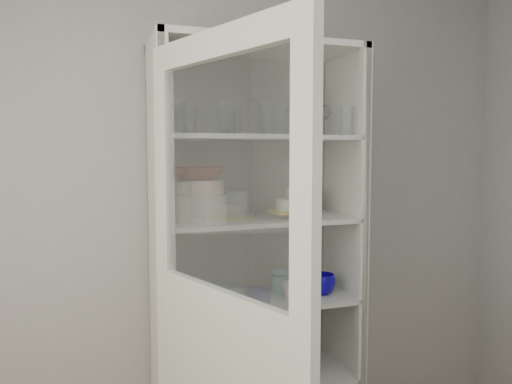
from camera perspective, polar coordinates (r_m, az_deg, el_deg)
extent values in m
cube|color=#ACABA6|center=(2.61, -5.76, -1.62)|extent=(3.60, 0.02, 2.60)
cube|color=silver|center=(2.39, -11.21, -8.37)|extent=(0.03, 0.45, 2.10)
cube|color=silver|center=(2.69, 9.91, -6.89)|extent=(0.03, 0.45, 2.10)
cube|color=gray|center=(2.69, -1.46, -6.82)|extent=(1.00, 0.03, 2.10)
cube|color=silver|center=(2.49, 0.00, 16.26)|extent=(1.00, 0.45, 0.03)
cube|color=silver|center=(2.67, 0.11, -20.45)|extent=(0.94, 0.42, 0.02)
cube|color=silver|center=(2.53, 0.11, -12.22)|extent=(0.94, 0.42, 0.02)
cube|color=silver|center=(2.45, 0.11, -3.21)|extent=(0.94, 0.42, 0.02)
cube|color=silver|center=(2.42, 0.12, 6.21)|extent=(0.94, 0.42, 0.02)
cube|color=silver|center=(1.76, -3.97, 16.69)|extent=(0.35, 0.86, 0.10)
cube|color=silver|center=(2.06, -10.40, 2.25)|extent=(0.07, 0.10, 0.80)
cube|color=silver|center=(1.41, 5.68, 1.27)|extent=(0.07, 0.10, 0.80)
cube|color=silver|center=(1.72, -3.88, 1.87)|extent=(0.26, 0.68, 0.78)
cylinder|color=silver|center=(2.22, -7.69, 8.55)|extent=(0.10, 0.10, 0.15)
cylinder|color=silver|center=(2.23, -8.86, 8.52)|extent=(0.09, 0.09, 0.15)
cylinder|color=silver|center=(2.28, -3.33, 8.47)|extent=(0.10, 0.10, 0.15)
cylinder|color=silver|center=(2.33, 1.20, 8.20)|extent=(0.09, 0.09, 0.13)
cylinder|color=silver|center=(2.34, 1.48, 8.21)|extent=(0.09, 0.09, 0.14)
cylinder|color=silver|center=(2.39, 6.23, 8.05)|extent=(0.08, 0.08, 0.13)
cylinder|color=silver|center=(2.47, 10.34, 8.00)|extent=(0.08, 0.08, 0.14)
cylinder|color=silver|center=(2.33, -8.68, 8.04)|extent=(0.07, 0.07, 0.13)
cylinder|color=silver|center=(2.31, -8.89, 8.22)|extent=(0.08, 0.08, 0.14)
cylinder|color=silver|center=(2.43, -2.48, 8.28)|extent=(0.10, 0.10, 0.16)
cylinder|color=silver|center=(2.50, 2.71, 7.92)|extent=(0.08, 0.08, 0.13)
cylinder|color=silver|center=(2.49, 2.94, 8.20)|extent=(0.09, 0.09, 0.16)
cylinder|color=silver|center=(2.32, -6.34, -1.81)|extent=(0.25, 0.25, 0.13)
cylinder|color=silver|center=(2.49, -9.67, -1.89)|extent=(0.21, 0.21, 0.08)
cylinder|color=beige|center=(2.31, -6.36, 0.56)|extent=(0.27, 0.27, 0.07)
imported|color=maroon|center=(2.31, -6.37, 2.13)|extent=(0.31, 0.31, 0.06)
cylinder|color=silver|center=(2.48, 3.86, -2.63)|extent=(0.44, 0.44, 0.02)
cube|color=gold|center=(2.47, 3.86, -2.26)|extent=(0.18, 0.18, 0.01)
cylinder|color=silver|center=(2.47, 3.87, -1.44)|extent=(0.14, 0.14, 0.06)
cylinder|color=silver|center=(2.56, 4.83, -1.05)|extent=(0.12, 0.12, 0.14)
imported|color=#070C97|center=(2.59, 7.57, -10.39)|extent=(0.14, 0.14, 0.10)
imported|color=#22777A|center=(2.64, 5.14, -10.12)|extent=(0.13, 0.13, 0.10)
imported|color=silver|center=(2.50, 4.00, -11.16)|extent=(0.12, 0.12, 0.08)
cylinder|color=#22777A|center=(2.61, 2.81, -10.41)|extent=(0.09, 0.09, 0.09)
ellipsoid|color=#22777A|center=(2.60, 2.81, -9.27)|extent=(0.09, 0.09, 0.02)
cylinder|color=#AFB1BC|center=(2.44, -3.66, -12.13)|extent=(0.09, 0.09, 0.04)
cylinder|color=silver|center=(2.48, -9.10, -10.88)|extent=(0.12, 0.12, 0.12)
imported|color=beige|center=(2.58, -6.59, -20.27)|extent=(0.28, 0.28, 0.08)
cube|color=#A4A3AD|center=(2.69, 1.02, -19.36)|extent=(0.21, 0.15, 0.06)
cylinder|color=silver|center=(2.28, -6.25, 8.12)|extent=(0.06, 0.06, 0.12)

